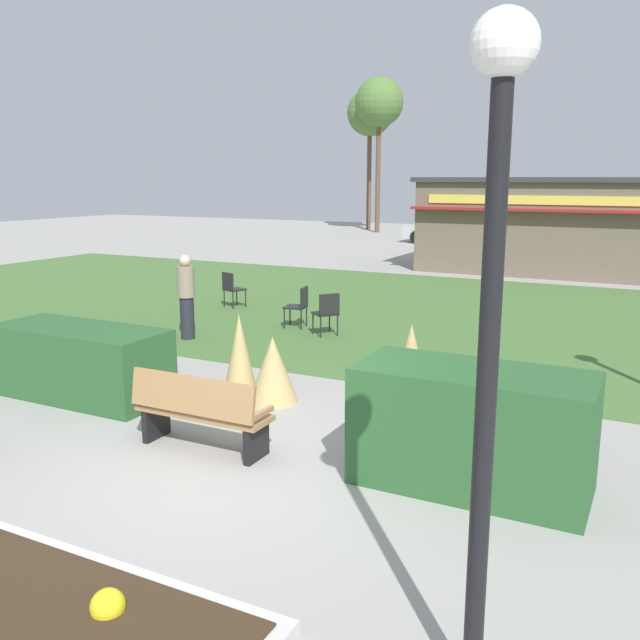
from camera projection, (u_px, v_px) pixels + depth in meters
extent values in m
plane|color=#999691|center=(230.00, 474.00, 7.42)|extent=(80.00, 80.00, 0.00)
cube|color=#446B33|center=(467.00, 316.00, 15.88)|extent=(36.00, 12.00, 0.01)
sphere|color=yellow|center=(108.00, 606.00, 4.82)|extent=(0.25, 0.25, 0.25)
cube|color=#9E7547|center=(204.00, 412.00, 8.04)|extent=(1.70, 0.49, 0.06)
cube|color=#9E7547|center=(191.00, 395.00, 7.79)|extent=(1.70, 0.14, 0.44)
cube|color=black|center=(156.00, 421.00, 8.41)|extent=(0.08, 0.44, 0.45)
cube|color=black|center=(256.00, 441.00, 7.76)|extent=(0.08, 0.44, 0.45)
cube|color=#9E7547|center=(150.00, 393.00, 8.37)|extent=(0.06, 0.44, 0.06)
cube|color=#9E7547|center=(262.00, 413.00, 7.66)|extent=(0.06, 0.44, 0.06)
cube|color=#28562B|center=(81.00, 362.00, 9.95)|extent=(2.68, 1.10, 1.05)
cube|color=#28562B|center=(472.00, 429.00, 7.02)|extent=(2.39, 1.10, 1.26)
cone|color=tan|center=(240.00, 355.00, 9.96)|extent=(0.52, 0.52, 1.24)
cone|color=tan|center=(410.00, 376.00, 8.71)|extent=(0.74, 0.74, 1.36)
cone|color=tan|center=(273.00, 369.00, 9.75)|extent=(0.72, 0.72, 0.96)
cylinder|color=black|center=(485.00, 416.00, 3.87)|extent=(0.12, 0.12, 3.68)
sphere|color=white|center=(505.00, 43.00, 3.46)|extent=(0.36, 0.36, 0.36)
cube|color=#6B5B4C|center=(571.00, 228.00, 22.85)|extent=(9.65, 3.99, 3.04)
cube|color=#333338|center=(574.00, 180.00, 22.52)|extent=(9.95, 4.29, 0.16)
cube|color=maroon|center=(563.00, 211.00, 20.81)|extent=(9.75, 0.36, 0.08)
cube|color=#D8CC4C|center=(564.00, 201.00, 20.89)|extent=(8.69, 0.04, 0.28)
cube|color=black|center=(235.00, 289.00, 16.91)|extent=(0.57, 0.57, 0.04)
cube|color=black|center=(228.00, 281.00, 16.73)|extent=(0.43, 0.19, 0.44)
cylinder|color=black|center=(246.00, 298.00, 16.94)|extent=(0.03, 0.03, 0.45)
cylinder|color=black|center=(237.00, 296.00, 17.21)|extent=(0.03, 0.03, 0.45)
cylinder|color=black|center=(233.00, 300.00, 16.69)|extent=(0.03, 0.03, 0.45)
cylinder|color=black|center=(224.00, 298.00, 16.96)|extent=(0.03, 0.03, 0.45)
cube|color=black|center=(325.00, 313.00, 13.90)|extent=(0.62, 0.62, 0.04)
cube|color=black|center=(329.00, 305.00, 13.68)|extent=(0.30, 0.37, 0.44)
cylinder|color=black|center=(329.00, 322.00, 14.20)|extent=(0.03, 0.03, 0.45)
cylinder|color=black|center=(313.00, 323.00, 14.04)|extent=(0.03, 0.03, 0.45)
cylinder|color=black|center=(338.00, 325.00, 13.86)|extent=(0.03, 0.03, 0.45)
cylinder|color=black|center=(321.00, 327.00, 13.70)|extent=(0.03, 0.03, 0.45)
cube|color=black|center=(295.00, 307.00, 14.61)|extent=(0.52, 0.52, 0.04)
cube|color=black|center=(304.00, 297.00, 14.51)|extent=(0.12, 0.44, 0.44)
cylinder|color=black|center=(290.00, 315.00, 14.89)|extent=(0.03, 0.03, 0.45)
cylinder|color=black|center=(284.00, 318.00, 14.53)|extent=(0.03, 0.03, 0.45)
cylinder|color=black|center=(306.00, 316.00, 14.79)|extent=(0.03, 0.03, 0.45)
cylinder|color=black|center=(301.00, 319.00, 14.43)|extent=(0.03, 0.03, 0.45)
cylinder|color=#23232D|center=(187.00, 318.00, 13.58)|extent=(0.28, 0.28, 0.85)
cylinder|color=gray|center=(186.00, 282.00, 13.43)|extent=(0.34, 0.34, 0.62)
sphere|color=beige|center=(185.00, 261.00, 13.35)|extent=(0.22, 0.22, 0.22)
cube|color=#B7BABF|center=(449.00, 232.00, 33.48)|extent=(4.32, 2.09, 0.60)
cube|color=black|center=(446.00, 223.00, 33.47)|extent=(2.42, 1.74, 0.44)
cylinder|color=black|center=(480.00, 237.00, 33.64)|extent=(0.65, 0.26, 0.64)
cylinder|color=black|center=(468.00, 239.00, 32.10)|extent=(0.65, 0.26, 0.64)
cylinder|color=black|center=(431.00, 234.00, 34.96)|extent=(0.65, 0.26, 0.64)
cylinder|color=black|center=(417.00, 237.00, 33.42)|extent=(0.65, 0.26, 0.64)
cylinder|color=brown|center=(369.00, 181.00, 42.24)|extent=(0.28, 0.28, 5.97)
sphere|color=#4C7233|center=(370.00, 113.00, 41.41)|extent=(2.80, 2.80, 2.80)
cylinder|color=brown|center=(378.00, 178.00, 39.71)|extent=(0.28, 0.28, 6.32)
sphere|color=#4C7233|center=(379.00, 102.00, 38.84)|extent=(2.80, 2.80, 2.80)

